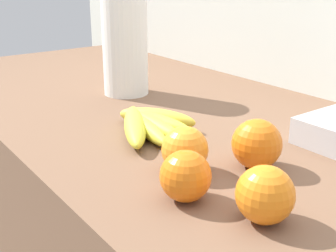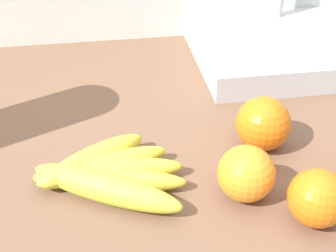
{
  "view_description": "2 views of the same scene",
  "coord_description": "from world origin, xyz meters",
  "px_view_note": "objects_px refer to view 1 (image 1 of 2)",
  "views": [
    {
      "loc": [
        0.64,
        -0.56,
        1.22
      ],
      "look_at": [
        0.06,
        -0.13,
        0.96
      ],
      "focal_mm": 47.42,
      "sensor_mm": 36.0,
      "label": 1
    },
    {
      "loc": [
        -0.02,
        -0.59,
        1.33
      ],
      "look_at": [
        0.06,
        -0.09,
        0.99
      ],
      "focal_mm": 49.45,
      "sensor_mm": 36.0,
      "label": 2
    }
  ],
  "objects_px": {
    "orange_far_right": "(257,144)",
    "banana_bunch": "(147,123)",
    "orange_right": "(185,150)",
    "orange_front": "(186,176)",
    "paper_towel_roll": "(125,44)",
    "orange_back_left": "(265,195)"
  },
  "relations": [
    {
      "from": "orange_right",
      "to": "paper_towel_roll",
      "type": "relative_size",
      "value": 0.26
    },
    {
      "from": "orange_right",
      "to": "orange_front",
      "type": "relative_size",
      "value": 1.03
    },
    {
      "from": "orange_right",
      "to": "banana_bunch",
      "type": "bearing_deg",
      "value": 164.28
    },
    {
      "from": "banana_bunch",
      "to": "orange_front",
      "type": "bearing_deg",
      "value": -23.02
    },
    {
      "from": "orange_far_right",
      "to": "orange_front",
      "type": "distance_m",
      "value": 0.16
    },
    {
      "from": "orange_right",
      "to": "paper_towel_roll",
      "type": "xyz_separation_m",
      "value": [
        -0.44,
        0.16,
        0.09
      ]
    },
    {
      "from": "orange_far_right",
      "to": "orange_front",
      "type": "relative_size",
      "value": 1.12
    },
    {
      "from": "banana_bunch",
      "to": "orange_back_left",
      "type": "height_order",
      "value": "orange_back_left"
    },
    {
      "from": "banana_bunch",
      "to": "orange_right",
      "type": "bearing_deg",
      "value": -15.72
    },
    {
      "from": "orange_right",
      "to": "orange_front",
      "type": "bearing_deg",
      "value": -38.1
    },
    {
      "from": "orange_right",
      "to": "paper_towel_roll",
      "type": "distance_m",
      "value": 0.48
    },
    {
      "from": "orange_far_right",
      "to": "banana_bunch",
      "type": "bearing_deg",
      "value": -167.85
    },
    {
      "from": "orange_back_left",
      "to": "orange_front",
      "type": "distance_m",
      "value": 0.11
    },
    {
      "from": "banana_bunch",
      "to": "orange_far_right",
      "type": "xyz_separation_m",
      "value": [
        0.23,
        0.05,
        0.02
      ]
    },
    {
      "from": "banana_bunch",
      "to": "orange_right",
      "type": "xyz_separation_m",
      "value": [
        0.18,
        -0.05,
        0.02
      ]
    },
    {
      "from": "orange_right",
      "to": "orange_far_right",
      "type": "height_order",
      "value": "orange_far_right"
    },
    {
      "from": "orange_far_right",
      "to": "paper_towel_roll",
      "type": "relative_size",
      "value": 0.29
    },
    {
      "from": "orange_front",
      "to": "orange_right",
      "type": "bearing_deg",
      "value": 141.9
    },
    {
      "from": "orange_front",
      "to": "paper_towel_roll",
      "type": "distance_m",
      "value": 0.56
    },
    {
      "from": "banana_bunch",
      "to": "paper_towel_roll",
      "type": "bearing_deg",
      "value": 156.54
    },
    {
      "from": "orange_right",
      "to": "orange_back_left",
      "type": "bearing_deg",
      "value": -3.58
    },
    {
      "from": "banana_bunch",
      "to": "paper_towel_roll",
      "type": "distance_m",
      "value": 0.31
    }
  ]
}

